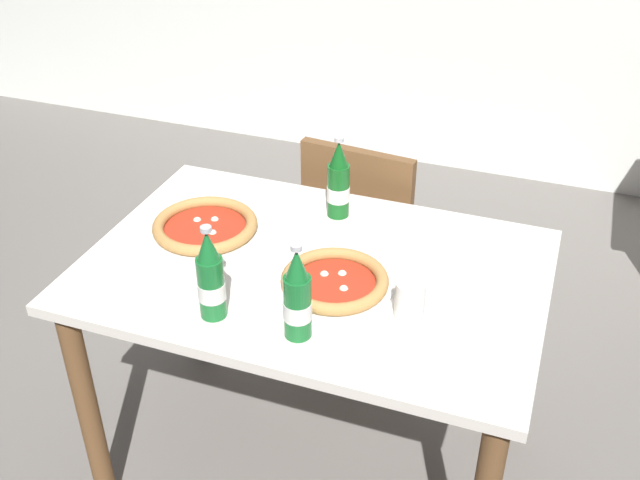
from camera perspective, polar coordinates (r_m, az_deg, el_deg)
The scene contains 10 objects.
ground_plane at distance 2.47m, azimuth -0.41°, elevation -16.43°, with size 8.00×8.00×0.00m, color slate.
dining_table_main at distance 2.03m, azimuth -0.48°, elevation -4.63°, with size 1.20×0.80×0.75m.
chair_behind_table at distance 2.60m, azimuth 3.62°, elevation 0.51°, with size 0.44×0.44×0.85m.
pizza_margherita_near at distance 1.86m, azimuth 1.13°, elevation -3.25°, with size 0.29×0.29×0.04m.
pizza_marinara_far at distance 2.11m, azimuth -8.75°, elevation 0.97°, with size 0.32×0.32×0.04m.
beer_bottle_left at distance 1.75m, azimuth -8.35°, elevation -2.98°, with size 0.07×0.07×0.25m.
beer_bottle_center at distance 1.68m, azimuth -1.74°, elevation -4.48°, with size 0.07×0.07×0.25m.
beer_bottle_right at distance 2.13m, azimuth 1.42°, elevation 4.36°, with size 0.07×0.07×0.25m.
napkin_with_cutlery at distance 1.93m, azimuth 11.24°, elevation -3.21°, with size 0.21×0.21×0.01m.
paper_cup at distance 1.78m, azimuth 6.88°, elevation -4.53°, with size 0.07×0.07×0.10m, color white.
Camera 1 is at (0.56, -1.51, 1.87)m, focal length 41.91 mm.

